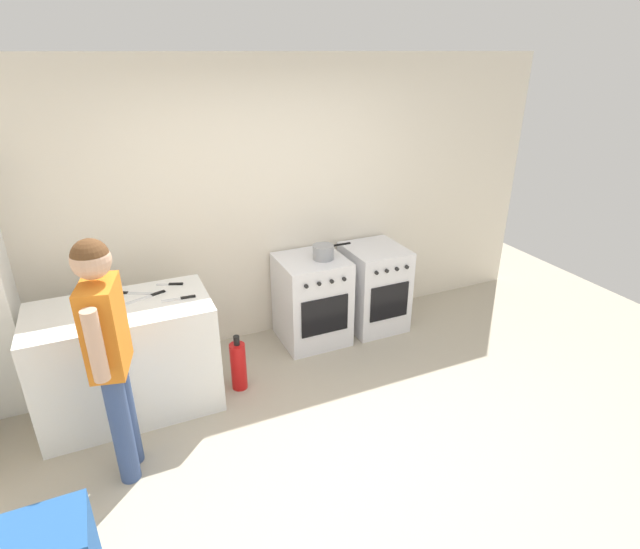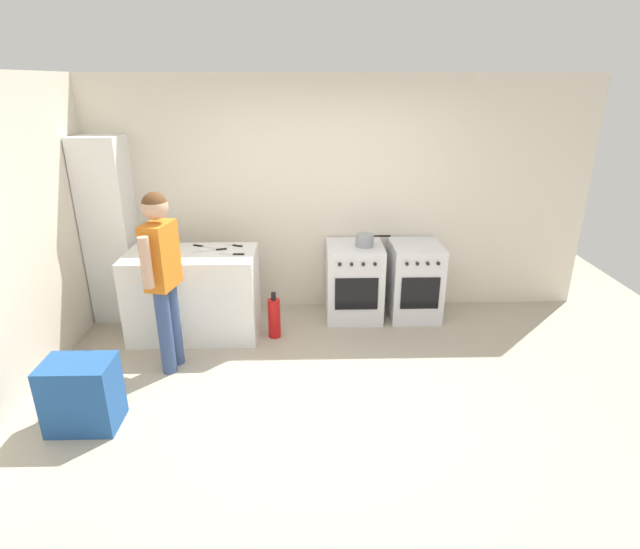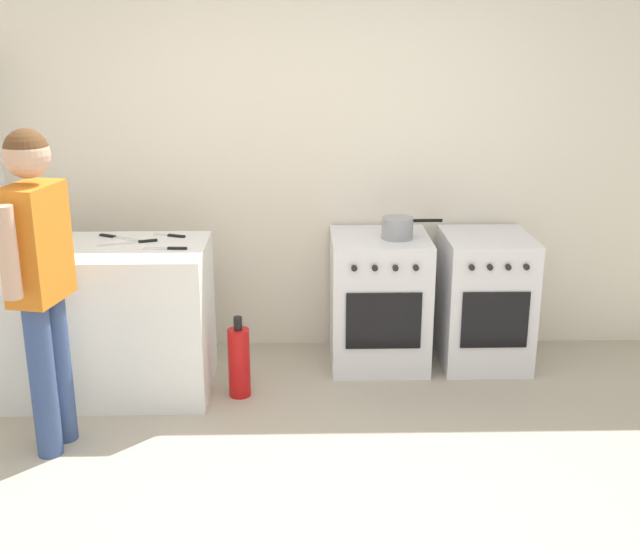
# 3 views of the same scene
# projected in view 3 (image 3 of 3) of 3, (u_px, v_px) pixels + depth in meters

# --- Properties ---
(ground_plane) EXTENTS (8.00, 8.00, 0.00)m
(ground_plane) POSITION_uv_depth(u_px,v_px,m) (334.00, 498.00, 3.77)
(ground_plane) COLOR #ADA38E
(back_wall) EXTENTS (6.00, 0.10, 2.60)m
(back_wall) POSITION_uv_depth(u_px,v_px,m) (323.00, 156.00, 5.23)
(back_wall) COLOR silver
(back_wall) RESTS_ON ground
(counter_unit) EXTENTS (1.30, 0.70, 0.90)m
(counter_unit) POSITION_uv_depth(u_px,v_px,m) (99.00, 320.00, 4.74)
(counter_unit) COLOR white
(counter_unit) RESTS_ON ground
(oven_left) EXTENTS (0.61, 0.62, 0.85)m
(oven_left) POSITION_uv_depth(u_px,v_px,m) (379.00, 300.00, 5.15)
(oven_left) COLOR silver
(oven_left) RESTS_ON ground
(oven_right) EXTENTS (0.55, 0.62, 0.85)m
(oven_right) POSITION_uv_depth(u_px,v_px,m) (484.00, 299.00, 5.16)
(oven_right) COLOR silver
(oven_right) RESTS_ON ground
(pot) EXTENTS (0.37, 0.19, 0.13)m
(pot) POSITION_uv_depth(u_px,v_px,m) (398.00, 228.00, 4.96)
(pot) COLOR gray
(pot) RESTS_ON oven_left
(knife_utility) EXTENTS (0.25, 0.05, 0.01)m
(knife_utility) POSITION_uv_depth(u_px,v_px,m) (167.00, 248.00, 4.56)
(knife_utility) COLOR silver
(knife_utility) RESTS_ON counter_unit
(knife_paring) EXTENTS (0.20, 0.10, 0.01)m
(knife_paring) POSITION_uv_depth(u_px,v_px,m) (172.00, 236.00, 4.82)
(knife_paring) COLOR silver
(knife_paring) RESTS_ON counter_unit
(knife_bread) EXTENTS (0.34, 0.14, 0.01)m
(knife_bread) POSITION_uv_depth(u_px,v_px,m) (130.00, 243.00, 4.67)
(knife_bread) COLOR silver
(knife_bread) RESTS_ON counter_unit
(knife_chef) EXTENTS (0.29, 0.17, 0.01)m
(knife_chef) POSITION_uv_depth(u_px,v_px,m) (119.00, 238.00, 4.78)
(knife_chef) COLOR silver
(knife_chef) RESTS_ON counter_unit
(person) EXTENTS (0.27, 0.56, 1.66)m
(person) POSITION_uv_depth(u_px,v_px,m) (39.00, 265.00, 3.93)
(person) COLOR #384C7A
(person) RESTS_ON ground
(fire_extinguisher) EXTENTS (0.13, 0.13, 0.50)m
(fire_extinguisher) POSITION_uv_depth(u_px,v_px,m) (239.00, 362.00, 4.74)
(fire_extinguisher) COLOR red
(fire_extinguisher) RESTS_ON ground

